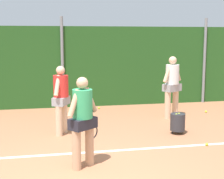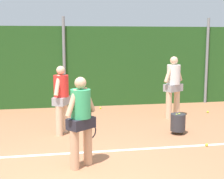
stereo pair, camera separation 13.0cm
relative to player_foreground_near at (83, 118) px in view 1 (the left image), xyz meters
The scene contains 13 objects.
ground_plane 1.54m from the player_foreground_near, 94.33° to the left, with size 26.84×26.84×0.00m, color #B2704C.
hedge_fence_backdrop 5.48m from the player_foreground_near, 90.98° to the left, with size 17.45×0.25×2.70m, color #23511E.
fence_post_center 5.32m from the player_foreground_near, 91.01° to the left, with size 0.10×0.10×3.01m, color gray.
fence_post_right 7.26m from the player_foreground_near, 46.95° to the left, with size 0.10×0.10×3.01m, color gray.
court_baseline_paint 1.19m from the player_foreground_near, 97.10° to the left, with size 12.75×0.10×0.01m, color white.
player_foreground_near is the anchor object (origin of this frame).
player_midcourt 2.22m from the player_foreground_near, 97.39° to the left, with size 0.47×0.74×1.67m.
player_backcourt_far 4.44m from the player_foreground_near, 48.11° to the left, with size 0.68×0.53×1.80m.
ball_hopper 3.08m from the player_foreground_near, 33.95° to the left, with size 0.36×0.36×0.51m.
tennis_ball_3 2.99m from the player_foreground_near, 13.64° to the left, with size 0.07×0.07×0.07m, color #CCDB33.
tennis_ball_4 1.72m from the player_foreground_near, 78.06° to the left, with size 0.07×0.07×0.07m, color #CCDB33.
tennis_ball_6 5.06m from the player_foreground_near, 77.84° to the left, with size 0.07×0.07×0.07m, color #CCDB33.
tennis_ball_7 5.70m from the player_foreground_near, 40.82° to the left, with size 0.07×0.07×0.07m, color #CCDB33.
Camera 1 is at (-0.52, -5.28, 2.35)m, focal length 53.66 mm.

